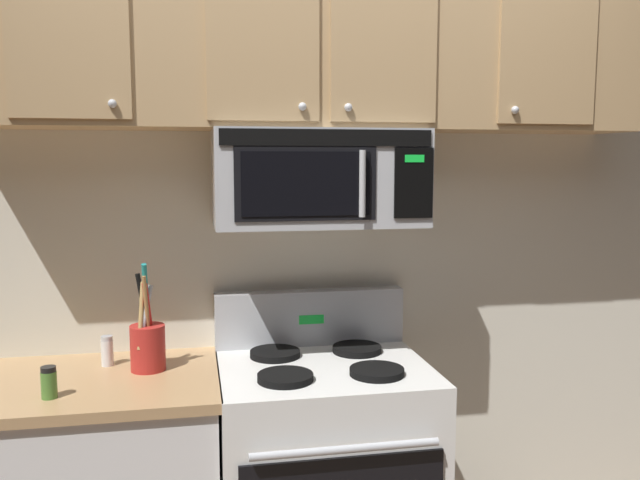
# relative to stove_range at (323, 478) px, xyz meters

# --- Properties ---
(back_wall) EXTENTS (5.20, 0.10, 2.70)m
(back_wall) POSITION_rel_stove_range_xyz_m (0.00, 0.37, 0.88)
(back_wall) COLOR silver
(back_wall) RESTS_ON ground_plane
(stove_range) EXTENTS (0.76, 0.69, 1.12)m
(stove_range) POSITION_rel_stove_range_xyz_m (0.00, 0.00, 0.00)
(stove_range) COLOR white
(stove_range) RESTS_ON ground_plane
(over_range_microwave) EXTENTS (0.76, 0.43, 0.35)m
(over_range_microwave) POSITION_rel_stove_range_xyz_m (-0.00, 0.12, 1.11)
(over_range_microwave) COLOR #B7BABF
(upper_cabinets) EXTENTS (2.50, 0.36, 0.55)m
(upper_cabinets) POSITION_rel_stove_range_xyz_m (-0.00, 0.15, 1.56)
(upper_cabinets) COLOR tan
(utensil_crock_red) EXTENTS (0.12, 0.12, 0.39)m
(utensil_crock_red) POSITION_rel_stove_range_xyz_m (-0.62, 0.06, 0.53)
(utensil_crock_red) COLOR red
(utensil_crock_red) RESTS_ON counter_segment
(salt_shaker) EXTENTS (0.04, 0.04, 0.11)m
(salt_shaker) POSITION_rel_stove_range_xyz_m (-0.77, 0.14, 0.49)
(salt_shaker) COLOR white
(salt_shaker) RESTS_ON counter_segment
(spice_jar) EXTENTS (0.05, 0.05, 0.10)m
(spice_jar) POSITION_rel_stove_range_xyz_m (-0.91, -0.16, 0.48)
(spice_jar) COLOR #4C7F33
(spice_jar) RESTS_ON counter_segment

